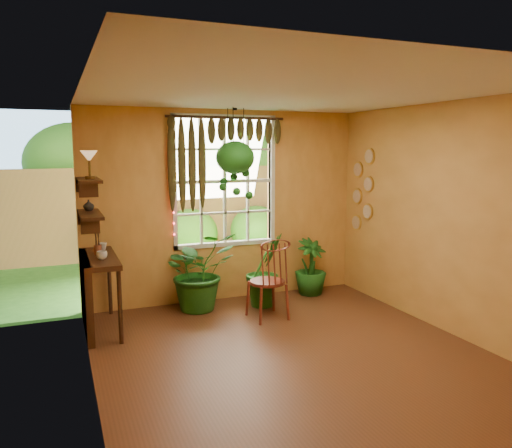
{
  "coord_description": "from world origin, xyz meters",
  "views": [
    {
      "loc": [
        -2.23,
        -4.44,
        2.15
      ],
      "look_at": [
        0.02,
        1.15,
        1.24
      ],
      "focal_mm": 35.0,
      "sensor_mm": 36.0,
      "label": 1
    }
  ],
  "objects_px": {
    "counter_ledge": "(90,286)",
    "potted_plant_left": "(199,271)",
    "hanging_basket": "(235,162)",
    "windsor_chair": "(269,292)",
    "potted_plant_mid": "(265,270)"
  },
  "relations": [
    {
      "from": "counter_ledge",
      "to": "potted_plant_mid",
      "type": "distance_m",
      "value": 2.3
    },
    {
      "from": "windsor_chair",
      "to": "hanging_basket",
      "type": "bearing_deg",
      "value": 98.25
    },
    {
      "from": "counter_ledge",
      "to": "hanging_basket",
      "type": "distance_m",
      "value": 2.45
    },
    {
      "from": "hanging_basket",
      "to": "potted_plant_mid",
      "type": "bearing_deg",
      "value": -35.7
    },
    {
      "from": "windsor_chair",
      "to": "counter_ledge",
      "type": "bearing_deg",
      "value": 165.17
    },
    {
      "from": "potted_plant_left",
      "to": "potted_plant_mid",
      "type": "relative_size",
      "value": 1.06
    },
    {
      "from": "counter_ledge",
      "to": "windsor_chair",
      "type": "bearing_deg",
      "value": -10.66
    },
    {
      "from": "potted_plant_mid",
      "to": "hanging_basket",
      "type": "distance_m",
      "value": 1.53
    },
    {
      "from": "counter_ledge",
      "to": "potted_plant_mid",
      "type": "xyz_separation_m",
      "value": [
        2.3,
        0.12,
        -0.05
      ]
    },
    {
      "from": "counter_ledge",
      "to": "potted_plant_left",
      "type": "xyz_separation_m",
      "value": [
        1.41,
        0.3,
        -0.02
      ]
    },
    {
      "from": "counter_ledge",
      "to": "hanging_basket",
      "type": "bearing_deg",
      "value": 10.57
    },
    {
      "from": "windsor_chair",
      "to": "hanging_basket",
      "type": "distance_m",
      "value": 1.81
    },
    {
      "from": "windsor_chair",
      "to": "potted_plant_left",
      "type": "xyz_separation_m",
      "value": [
        -0.72,
        0.7,
        0.18
      ]
    },
    {
      "from": "counter_ledge",
      "to": "windsor_chair",
      "type": "distance_m",
      "value": 2.17
    },
    {
      "from": "potted_plant_left",
      "to": "hanging_basket",
      "type": "relative_size",
      "value": 0.86
    }
  ]
}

